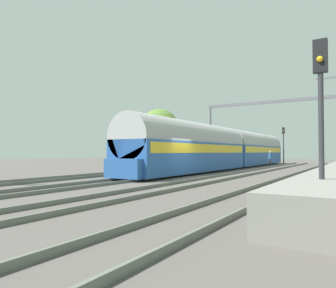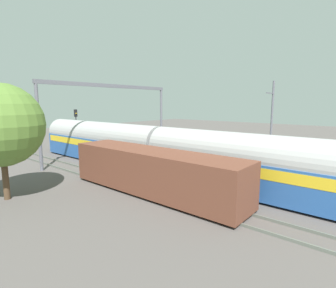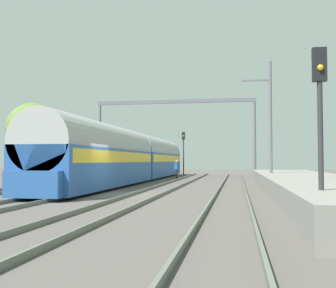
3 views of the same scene
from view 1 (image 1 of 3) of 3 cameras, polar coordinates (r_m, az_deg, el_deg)
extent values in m
plane|color=#544E4B|center=(19.95, 3.95, -6.15)|extent=(120.00, 120.00, 0.00)
cube|color=#5E635A|center=(23.78, -10.38, -5.18)|extent=(0.08, 60.00, 0.16)
cube|color=#5E635A|center=(22.84, -7.70, -5.34)|extent=(0.08, 60.00, 0.16)
cube|color=#5E635A|center=(21.33, -2.48, -5.63)|extent=(0.08, 60.00, 0.16)
cube|color=#5E635A|center=(20.56, 0.84, -5.79)|extent=(0.08, 60.00, 0.16)
cube|color=#5E635A|center=(19.39, 7.24, -6.04)|extent=(0.08, 60.00, 0.16)
cube|color=#5E635A|center=(18.84, 11.24, -6.16)|extent=(0.08, 60.00, 0.16)
cube|color=#5E635A|center=(18.11, 18.73, -6.30)|extent=(0.08, 60.00, 0.16)
cube|color=#5E635A|center=(17.83, 23.25, -6.33)|extent=(0.08, 60.00, 0.16)
cube|color=#28569E|center=(24.43, 4.37, -2.33)|extent=(2.90, 16.00, 2.20)
cube|color=gold|center=(24.43, 4.37, -0.85)|extent=(2.93, 15.36, 0.64)
cylinder|color=#A4A4A4|center=(24.45, 4.36, 0.72)|extent=(2.84, 16.00, 2.84)
cube|color=#28569E|center=(39.66, 15.36, -1.95)|extent=(2.90, 16.00, 2.20)
cube|color=gold|center=(39.66, 15.36, -1.04)|extent=(2.93, 15.36, 0.64)
cylinder|color=#A4A4A4|center=(39.67, 15.35, -0.07)|extent=(2.84, 16.00, 2.84)
cube|color=#28569E|center=(17.56, -8.21, -4.45)|extent=(2.40, 0.50, 1.10)
cube|color=brown|center=(30.87, 2.33, -1.69)|extent=(2.80, 13.00, 2.70)
cube|color=black|center=(30.91, 2.33, -4.10)|extent=(2.52, 11.96, 0.10)
cylinder|color=#262626|center=(36.08, 18.11, -3.31)|extent=(0.25, 0.25, 0.85)
cube|color=#285684|center=(36.06, 18.10, -2.12)|extent=(0.47, 0.41, 0.64)
sphere|color=tan|center=(36.06, 18.10, -1.42)|extent=(0.24, 0.24, 0.24)
cylinder|color=#2D2D33|center=(9.35, 26.14, 0.25)|extent=(0.14, 0.14, 3.77)
cube|color=black|center=(9.70, 25.98, 14.18)|extent=(0.36, 0.20, 0.90)
sphere|color=yellow|center=(9.55, 25.91, 13.75)|extent=(0.16, 0.16, 0.16)
cylinder|color=#2D2D33|center=(46.61, 20.30, -0.80)|extent=(0.14, 0.14, 4.19)
cube|color=black|center=(46.70, 20.27, 2.32)|extent=(0.36, 0.20, 0.90)
sphere|color=yellow|center=(46.58, 20.24, 2.29)|extent=(0.16, 0.16, 0.16)
cylinder|color=slate|center=(42.14, 7.72, 1.43)|extent=(0.28, 0.28, 7.50)
cube|color=slate|center=(39.98, 18.19, 7.31)|extent=(16.23, 0.24, 0.36)
cube|color=slate|center=(24.91, 27.28, 10.68)|extent=(1.80, 0.10, 0.10)
cylinder|color=#4C3826|center=(39.60, -1.58, -1.85)|extent=(0.36, 0.36, 2.73)
sphere|color=#557830|center=(39.71, -1.58, 2.82)|extent=(4.98, 4.98, 4.98)
camera|label=2|loc=(31.71, -28.84, 6.42)|focal=28.36mm
camera|label=3|loc=(3.61, -88.53, 0.60)|focal=43.14mm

